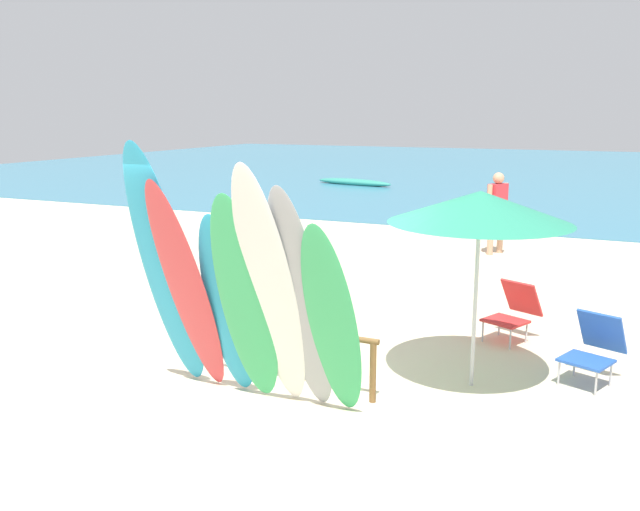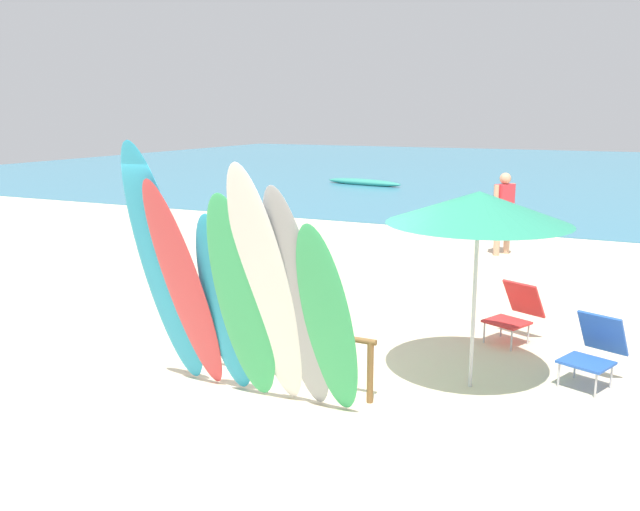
{
  "view_description": "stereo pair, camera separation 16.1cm",
  "coord_description": "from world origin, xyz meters",
  "views": [
    {
      "loc": [
        3.3,
        -6.26,
        2.99
      ],
      "look_at": [
        0.0,
        1.1,
        1.27
      ],
      "focal_mm": 37.8,
      "sensor_mm": 36.0,
      "label": 1
    },
    {
      "loc": [
        3.45,
        -6.19,
        2.99
      ],
      "look_at": [
        0.0,
        1.1,
        1.27
      ],
      "focal_mm": 37.8,
      "sensor_mm": 36.0,
      "label": 2
    }
  ],
  "objects": [
    {
      "name": "beach_chair_blue",
      "position": [
        2.13,
        2.66,
        0.42
      ],
      "size": [
        0.76,
        0.88,
        0.79
      ],
      "rotation": [
        0.0,
        0.0,
        -0.42
      ],
      "color": "#B7B7BC",
      "rests_on": "ground"
    },
    {
      "name": "ocean_water",
      "position": [
        0.0,
        30.87,
        0.01
      ],
      "size": [
        60.0,
        40.0,
        0.02
      ],
      "primitive_type": "cube",
      "color": "teal",
      "rests_on": "ground"
    },
    {
      "name": "surfboard_teal_0",
      "position": [
        -0.96,
        -0.69,
        1.37
      ],
      "size": [
        0.59,
        1.01,
        2.75
      ],
      "primitive_type": "ellipsoid",
      "rotation": [
        0.33,
        0.0,
        0.01
      ],
      "color": "#289EC6",
      "rests_on": "ground"
    },
    {
      "name": "beachgoer_near_rack",
      "position": [
        0.92,
        8.25,
        1.01
      ],
      "size": [
        0.45,
        0.61,
        1.75
      ],
      "rotation": [
        0.0,
        0.0,
        4.26
      ],
      "color": "tan",
      "rests_on": "ground"
    },
    {
      "name": "surfboard_white_4",
      "position": [
        0.32,
        -0.76,
        1.29
      ],
      "size": [
        0.53,
        1.1,
        2.59
      ],
      "primitive_type": "ellipsoid",
      "rotation": [
        0.38,
        0.0,
        0.0
      ],
      "color": "white",
      "rests_on": "ground"
    },
    {
      "name": "ground",
      "position": [
        0.0,
        14.0,
        0.0
      ],
      "size": [
        60.0,
        60.0,
        0.0
      ],
      "primitive_type": "plane",
      "color": "beige"
    },
    {
      "name": "surfboard_teal_2",
      "position": [
        -0.29,
        -0.57,
        1.03
      ],
      "size": [
        0.55,
        0.76,
        2.05
      ],
      "primitive_type": "ellipsoid",
      "rotation": [
        0.31,
        0.0,
        0.06
      ],
      "color": "#289EC6",
      "rests_on": "ground"
    },
    {
      "name": "surfboard_rack",
      "position": [
        0.0,
        0.0,
        0.53
      ],
      "size": [
        2.32,
        0.07,
        0.7
      ],
      "color": "brown",
      "rests_on": "ground"
    },
    {
      "name": "surfboard_green_3",
      "position": [
        0.01,
        -0.72,
        1.15
      ],
      "size": [
        0.63,
        0.95,
        2.29
      ],
      "primitive_type": "ellipsoid",
      "rotation": [
        0.36,
        0.0,
        0.07
      ],
      "color": "#38B266",
      "rests_on": "ground"
    },
    {
      "name": "beach_umbrella",
      "position": [
        1.96,
        0.87,
        2.0
      ],
      "size": [
        1.95,
        1.95,
        2.18
      ],
      "color": "silver",
      "rests_on": "ground"
    },
    {
      "name": "beachgoer_photographing",
      "position": [
        -1.8,
        2.45,
        0.87
      ],
      "size": [
        0.43,
        0.43,
        1.51
      ],
      "rotation": [
        0.0,
        0.0,
        5.51
      ],
      "color": "beige",
      "rests_on": "ground"
    },
    {
      "name": "distant_boat",
      "position": [
        -6.91,
        19.97,
        0.13
      ],
      "size": [
        3.58,
        1.26,
        0.28
      ],
      "color": "teal",
      "rests_on": "ground"
    },
    {
      "name": "surfboard_red_1",
      "position": [
        -0.69,
        -0.71,
        1.19
      ],
      "size": [
        0.58,
        1.03,
        2.39
      ],
      "primitive_type": "ellipsoid",
      "rotation": [
        0.38,
        0.0,
        -0.08
      ],
      "color": "#D13D42",
      "rests_on": "ground"
    },
    {
      "name": "surfboard_grey_5",
      "position": [
        0.61,
        -0.69,
        1.19
      ],
      "size": [
        0.55,
        0.98,
        2.39
      ],
      "primitive_type": "ellipsoid",
      "rotation": [
        0.36,
        0.0,
        -0.05
      ],
      "color": "#999EA3",
      "rests_on": "ground"
    },
    {
      "name": "surfboard_green_6",
      "position": [
        0.92,
        -0.67,
        1.03
      ],
      "size": [
        0.54,
        0.9,
        2.07
      ],
      "primitive_type": "ellipsoid",
      "rotation": [
        0.38,
        0.0,
        -0.03
      ],
      "color": "#38B266",
      "rests_on": "ground"
    },
    {
      "name": "beach_chair_red",
      "position": [
        3.18,
        1.56,
        0.42
      ],
      "size": [
        0.73,
        0.87,
        0.79
      ],
      "rotation": [
        0.0,
        0.0,
        -0.37
      ],
      "color": "#B7B7BC",
      "rests_on": "ground"
    }
  ]
}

